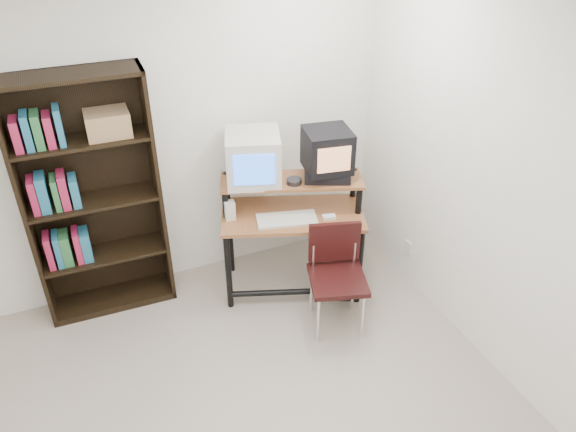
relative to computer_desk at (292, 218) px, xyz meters
name	(u,v)px	position (x,y,z in m)	size (l,w,h in m)	color
ceiling	(198,32)	(-1.03, -1.45, 1.92)	(4.00, 4.00, 0.01)	white
back_wall	(141,143)	(-1.03, 0.55, 0.62)	(4.00, 0.01, 2.60)	white
right_wall	(535,215)	(0.97, -1.45, 0.62)	(0.01, 4.00, 2.60)	white
computer_desk	(292,218)	(0.00, 0.00, 0.00)	(1.26, 0.92, 0.98)	#945930
crt_monitor	(253,157)	(-0.24, 0.22, 0.49)	(0.53, 0.53, 0.40)	beige
vcr	(327,175)	(0.30, 0.00, 0.33)	(0.36, 0.26, 0.08)	black
crt_tv	(327,150)	(0.31, 0.02, 0.53)	(0.40, 0.40, 0.33)	black
cd_spindle	(294,182)	(0.02, 0.02, 0.31)	(0.12, 0.12, 0.05)	#26262B
keyboard	(287,220)	(-0.09, -0.10, 0.06)	(0.47, 0.21, 0.04)	beige
mousepad	(328,220)	(0.22, -0.20, 0.04)	(0.22, 0.18, 0.01)	black
mouse	(329,217)	(0.23, -0.20, 0.06)	(0.10, 0.06, 0.03)	white
desk_speaker	(230,211)	(-0.49, 0.10, 0.12)	(0.08, 0.07, 0.17)	beige
pc_tower	(344,265)	(0.40, -0.19, -0.47)	(0.20, 0.45, 0.42)	black
school_chair	(336,267)	(0.13, -0.54, -0.17)	(0.52, 0.52, 0.84)	black
bookshelf	(92,197)	(-1.46, 0.41, 0.31)	(0.99, 0.36, 1.95)	black
wall_outlet	(408,248)	(0.96, -0.30, -0.38)	(0.02, 0.08, 0.12)	beige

